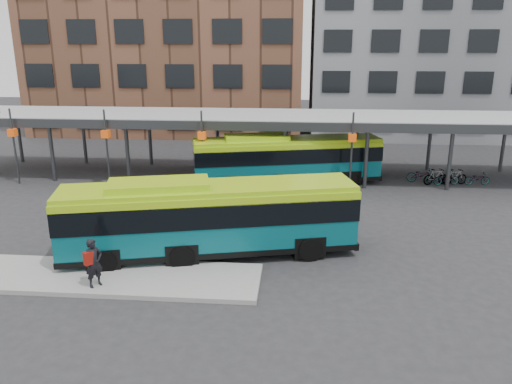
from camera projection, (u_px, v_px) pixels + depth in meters
name	position (u px, v px, depth m)	size (l,w,h in m)	color
ground	(231.00, 252.00, 21.63)	(120.00, 120.00, 0.00)	#28282B
boarding_island	(79.00, 276.00, 19.18)	(14.00, 3.00, 0.18)	gray
canopy	(255.00, 118.00, 32.78)	(40.00, 6.53, 4.80)	#999B9E
building_brick	(172.00, 18.00, 49.79)	(26.00, 14.00, 22.00)	brown
building_grey	(438.00, 28.00, 47.98)	(24.00, 14.00, 20.00)	slate
bus_front	(208.00, 216.00, 20.82)	(12.45, 5.43, 3.36)	#08535D
bus_rear	(286.00, 158.00, 31.45)	(11.96, 5.22, 3.23)	#08535D
pedestrian	(94.00, 263.00, 17.95)	(0.76, 0.79, 1.83)	black
bike_rack	(445.00, 177.00, 31.77)	(5.15, 1.43, 1.03)	slate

